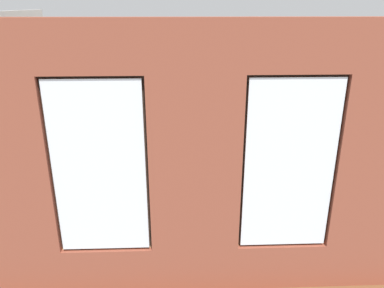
% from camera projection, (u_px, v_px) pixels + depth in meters
% --- Properties ---
extents(ground_plane, '(7.02, 6.22, 0.10)m').
position_uv_depth(ground_plane, '(188.00, 187.00, 7.12)').
color(ground_plane, brown).
extents(brick_wall_with_windows, '(6.42, 0.30, 3.10)m').
position_uv_depth(brick_wall_with_windows, '(195.00, 171.00, 4.01)').
color(brick_wall_with_windows, brown).
rests_on(brick_wall_with_windows, ground_plane).
extents(white_wall_right, '(0.10, 5.22, 3.10)m').
position_uv_depth(white_wall_right, '(0.00, 110.00, 6.26)').
color(white_wall_right, silver).
rests_on(white_wall_right, ground_plane).
extents(couch_by_window, '(1.99, 0.87, 0.80)m').
position_uv_depth(couch_by_window, '(206.00, 232.00, 5.05)').
color(couch_by_window, black).
rests_on(couch_by_window, ground_plane).
extents(couch_left, '(0.92, 2.09, 0.80)m').
position_uv_depth(couch_left, '(320.00, 166.00, 7.12)').
color(couch_left, black).
rests_on(couch_left, ground_plane).
extents(coffee_table, '(1.20, 0.76, 0.46)m').
position_uv_depth(coffee_table, '(197.00, 155.00, 7.42)').
color(coffee_table, tan).
rests_on(coffee_table, ground_plane).
extents(cup_ceramic, '(0.08, 0.08, 0.09)m').
position_uv_depth(cup_ceramic, '(189.00, 149.00, 7.47)').
color(cup_ceramic, '#B23D38').
rests_on(cup_ceramic, coffee_table).
extents(table_plant_small, '(0.14, 0.14, 0.23)m').
position_uv_depth(table_plant_small, '(202.00, 149.00, 7.26)').
color(table_plant_small, brown).
rests_on(table_plant_small, coffee_table).
extents(remote_silver, '(0.17, 0.07, 0.02)m').
position_uv_depth(remote_silver, '(179.00, 154.00, 7.28)').
color(remote_silver, '#B2B2B7').
rests_on(remote_silver, coffee_table).
extents(media_console, '(1.15, 0.42, 0.52)m').
position_uv_depth(media_console, '(36.00, 172.00, 7.01)').
color(media_console, black).
rests_on(media_console, ground_plane).
extents(tv_flatscreen, '(1.14, 0.20, 0.74)m').
position_uv_depth(tv_flatscreen, '(31.00, 140.00, 6.79)').
color(tv_flatscreen, black).
rests_on(tv_flatscreen, media_console).
extents(papasan_chair, '(1.04, 1.04, 0.67)m').
position_uv_depth(papasan_chair, '(187.00, 130.00, 8.79)').
color(papasan_chair, olive).
rests_on(papasan_chair, ground_plane).
extents(potted_plant_by_left_couch, '(0.19, 0.19, 0.47)m').
position_uv_depth(potted_plant_by_left_couch, '(279.00, 140.00, 8.50)').
color(potted_plant_by_left_couch, '#47423D').
rests_on(potted_plant_by_left_couch, ground_plane).
extents(potted_plant_beside_window_right, '(0.52, 0.52, 0.98)m').
position_uv_depth(potted_plant_beside_window_right, '(40.00, 220.00, 4.77)').
color(potted_plant_beside_window_right, beige).
rests_on(potted_plant_beside_window_right, ground_plane).
extents(potted_plant_corner_near_left, '(0.90, 1.03, 1.45)m').
position_uv_depth(potted_plant_corner_near_left, '(297.00, 120.00, 8.97)').
color(potted_plant_corner_near_left, beige).
rests_on(potted_plant_corner_near_left, ground_plane).
extents(potted_plant_near_tv, '(0.82, 0.87, 1.08)m').
position_uv_depth(potted_plant_near_tv, '(45.00, 182.00, 5.97)').
color(potted_plant_near_tv, '#9E5638').
rests_on(potted_plant_near_tv, ground_plane).
extents(potted_plant_foreground_right, '(0.98, 0.99, 1.23)m').
position_uv_depth(potted_plant_foreground_right, '(76.00, 126.00, 8.75)').
color(potted_plant_foreground_right, gray).
rests_on(potted_plant_foreground_right, ground_plane).
extents(potted_plant_between_couches, '(0.74, 0.75, 1.35)m').
position_uv_depth(potted_plant_between_couches, '(313.00, 207.00, 5.04)').
color(potted_plant_between_couches, brown).
rests_on(potted_plant_between_couches, ground_plane).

